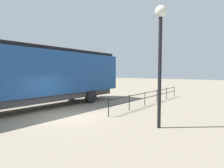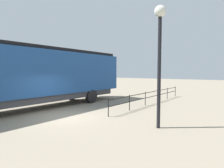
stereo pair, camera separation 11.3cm
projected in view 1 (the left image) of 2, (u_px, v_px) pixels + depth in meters
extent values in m
plane|color=gray|center=(66.00, 116.00, 10.48)|extent=(120.00, 120.00, 0.00)
cube|color=navy|center=(9.00, 73.00, 11.10)|extent=(2.83, 18.27, 3.02)
cube|color=black|center=(95.00, 77.00, 17.28)|extent=(2.72, 2.77, 2.11)
cube|color=black|center=(8.00, 46.00, 11.00)|extent=(2.55, 17.54, 0.24)
cube|color=#38383D|center=(10.00, 101.00, 11.22)|extent=(2.55, 16.81, 0.45)
cylinder|color=black|center=(71.00, 94.00, 16.63)|extent=(0.30, 1.10, 1.10)
cylinder|color=black|center=(91.00, 96.00, 15.10)|extent=(0.30, 1.10, 1.10)
cylinder|color=black|center=(160.00, 72.00, 8.19)|extent=(0.16, 0.16, 5.06)
sphere|color=silver|center=(161.00, 11.00, 8.02)|extent=(0.51, 0.51, 0.51)
cube|color=black|center=(151.00, 92.00, 14.76)|extent=(0.04, 11.15, 0.04)
cube|color=black|center=(151.00, 96.00, 14.78)|extent=(0.04, 11.15, 0.04)
cylinder|color=black|center=(108.00, 108.00, 10.37)|extent=(0.05, 0.05, 1.04)
cylinder|color=black|center=(129.00, 103.00, 12.14)|extent=(0.05, 0.05, 1.04)
cylinder|color=black|center=(145.00, 99.00, 13.90)|extent=(0.05, 0.05, 1.04)
cylinder|color=black|center=(157.00, 96.00, 15.67)|extent=(0.05, 0.05, 1.04)
cylinder|color=black|center=(166.00, 93.00, 17.44)|extent=(0.05, 0.05, 1.04)
cylinder|color=black|center=(174.00, 91.00, 19.21)|extent=(0.05, 0.05, 1.04)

